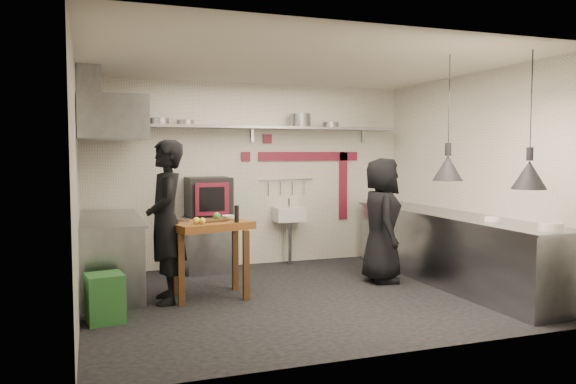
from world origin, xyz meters
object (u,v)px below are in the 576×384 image
object	(u,v)px
oven_stand	(208,244)
green_bin	(105,298)
chef_left	(166,222)
prep_table	(210,259)
chef_right	(382,220)
combi_oven	(208,197)

from	to	relation	value
oven_stand	green_bin	xyz separation A→B (m)	(-1.49, -2.09, -0.15)
green_bin	chef_left	distance (m)	1.14
prep_table	chef_left	size ratio (longest dim) A/B	0.49
green_bin	chef_right	xyz separation A→B (m)	(3.57, 0.66, 0.58)
green_bin	chef_right	distance (m)	3.68
green_bin	prep_table	xyz separation A→B (m)	(1.22, 0.61, 0.21)
oven_stand	chef_right	distance (m)	2.56
green_bin	prep_table	size ratio (longest dim) A/B	0.54
oven_stand	green_bin	bearing A→B (deg)	-125.55
chef_left	chef_right	distance (m)	2.87
prep_table	chef_right	size ratio (longest dim) A/B	0.55
oven_stand	combi_oven	xyz separation A→B (m)	(0.01, -0.01, 0.69)
combi_oven	chef_left	xyz separation A→B (m)	(-0.80, -1.51, -0.15)
prep_table	chef_left	distance (m)	0.71
prep_table	green_bin	bearing A→B (deg)	-169.02
chef_left	combi_oven	bearing A→B (deg)	154.14
chef_left	chef_right	bearing A→B (deg)	94.04
prep_table	combi_oven	bearing A→B (deg)	63.32
chef_right	oven_stand	bearing A→B (deg)	73.06
green_bin	chef_left	xyz separation A→B (m)	(0.70, 0.57, 0.69)
green_bin	combi_oven	bearing A→B (deg)	54.11
oven_stand	green_bin	world-z (taller)	oven_stand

